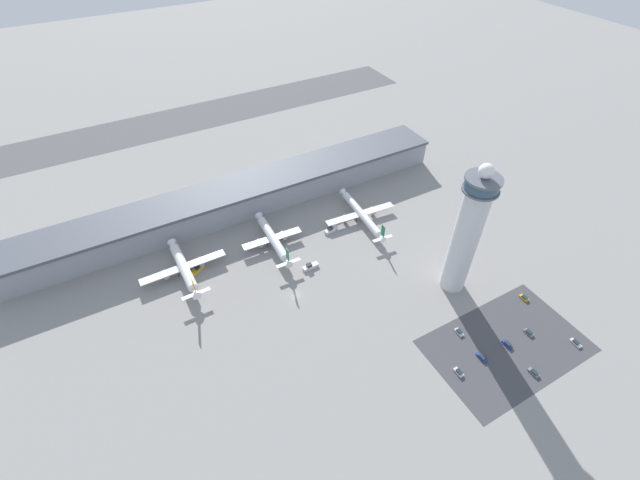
% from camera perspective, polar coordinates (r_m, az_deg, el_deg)
% --- Properties ---
extents(ground_plane, '(1000.00, 1000.00, 0.00)m').
position_cam_1_polar(ground_plane, '(193.55, -3.26, -7.39)').
color(ground_plane, gray).
extents(terminal_building, '(239.66, 25.00, 15.60)m').
position_cam_1_polar(terminal_building, '(236.70, -10.92, 5.45)').
color(terminal_building, '#9399A3').
rests_on(terminal_building, ground).
extents(runway_strip, '(359.50, 44.00, 0.01)m').
position_cam_1_polar(runway_strip, '(341.90, -18.07, 14.93)').
color(runway_strip, '#515154').
rests_on(runway_strip, ground).
extents(control_tower, '(14.15, 14.15, 64.57)m').
position_cam_1_polar(control_tower, '(185.43, 19.00, 0.86)').
color(control_tower, silver).
rests_on(control_tower, ground).
extents(parking_lot_surface, '(64.00, 40.00, 0.01)m').
position_cam_1_polar(parking_lot_surface, '(192.85, 23.58, -12.79)').
color(parking_lot_surface, '#424247').
rests_on(parking_lot_surface, ground).
extents(airplane_gate_alpha, '(40.10, 39.57, 14.55)m').
position_cam_1_polar(airplane_gate_alpha, '(207.97, -17.73, -3.48)').
color(airplane_gate_alpha, white).
rests_on(airplane_gate_alpha, ground).
extents(airplane_gate_bravo, '(30.76, 40.63, 13.82)m').
position_cam_1_polar(airplane_gate_bravo, '(213.73, -6.31, 0.19)').
color(airplane_gate_bravo, silver).
rests_on(airplane_gate_bravo, ground).
extents(airplane_gate_charlie, '(39.94, 45.33, 12.42)m').
position_cam_1_polar(airplane_gate_charlie, '(229.00, 5.54, 3.47)').
color(airplane_gate_charlie, white).
rests_on(airplane_gate_charlie, ground).
extents(service_truck_catering, '(8.30, 6.50, 2.62)m').
position_cam_1_polar(service_truck_catering, '(210.69, -16.11, -3.85)').
color(service_truck_catering, black).
rests_on(service_truck_catering, ground).
extents(service_truck_fuel, '(8.02, 2.77, 2.85)m').
position_cam_1_polar(service_truck_fuel, '(203.97, -1.29, -3.54)').
color(service_truck_fuel, black).
rests_on(service_truck_fuel, ground).
extents(service_truck_baggage, '(7.84, 3.73, 2.95)m').
position_cam_1_polar(service_truck_baggage, '(223.16, 1.47, 1.40)').
color(service_truck_baggage, black).
rests_on(service_truck_baggage, ground).
extents(car_green_van, '(1.90, 4.22, 1.37)m').
position_cam_1_polar(car_green_van, '(200.01, 26.07, -11.04)').
color(car_green_van, black).
rests_on(car_green_van, ground).
extents(car_white_wagon, '(1.78, 4.27, 1.52)m').
position_cam_1_polar(car_white_wagon, '(178.70, 18.01, -16.42)').
color(car_white_wagon, black).
rests_on(car_white_wagon, ground).
extents(car_maroon_suv, '(1.90, 4.62, 1.35)m').
position_cam_1_polar(car_maroon_suv, '(205.65, 30.94, -11.68)').
color(car_maroon_suv, black).
rests_on(car_maroon_suv, ground).
extents(car_blue_compact, '(2.02, 4.22, 1.40)m').
position_cam_1_polar(car_blue_compact, '(189.54, 18.06, -11.60)').
color(car_blue_compact, black).
rests_on(car_blue_compact, ground).
extents(car_navy_sedan, '(1.75, 4.45, 1.51)m').
position_cam_1_polar(car_navy_sedan, '(192.67, 23.70, -12.61)').
color(car_navy_sedan, black).
rests_on(car_navy_sedan, ground).
extents(car_red_hatchback, '(1.92, 4.61, 1.40)m').
position_cam_1_polar(car_red_hatchback, '(189.13, 26.61, -15.54)').
color(car_red_hatchback, black).
rests_on(car_red_hatchback, ground).
extents(car_yellow_taxi, '(1.95, 4.20, 1.49)m').
position_cam_1_polar(car_yellow_taxi, '(212.05, 25.55, -6.96)').
color(car_yellow_taxi, black).
rests_on(car_yellow_taxi, ground).
extents(car_silver_sedan, '(1.90, 4.75, 1.41)m').
position_cam_1_polar(car_silver_sedan, '(185.28, 20.77, -14.43)').
color(car_silver_sedan, black).
rests_on(car_silver_sedan, ground).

